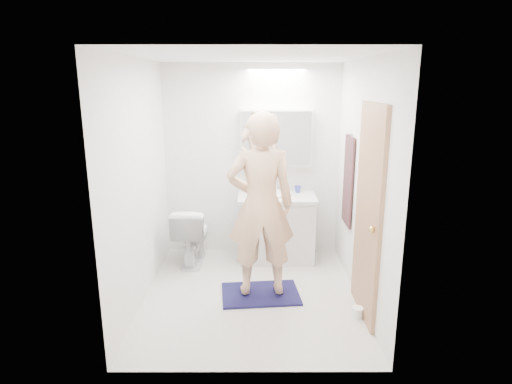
{
  "coord_description": "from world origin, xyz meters",
  "views": [
    {
      "loc": [
        0.04,
        -4.11,
        2.17
      ],
      "look_at": [
        0.05,
        0.25,
        1.05
      ],
      "focal_mm": 30.14,
      "sensor_mm": 36.0,
      "label": 1
    }
  ],
  "objects_px": {
    "medicine_cabinet": "(276,138)",
    "person": "(261,205)",
    "vanity_cabinet": "(277,229)",
    "soap_bottle_b": "(265,185)",
    "soap_bottle_a": "(250,183)",
    "toilet": "(192,235)",
    "toothbrush_cup": "(298,189)",
    "toilet_paper_roll": "(358,312)"
  },
  "relations": [
    {
      "from": "medicine_cabinet",
      "to": "toilet_paper_roll",
      "type": "xyz_separation_m",
      "value": [
        0.72,
        -1.63,
        -1.45
      ]
    },
    {
      "from": "toothbrush_cup",
      "to": "soap_bottle_a",
      "type": "bearing_deg",
      "value": -179.04
    },
    {
      "from": "person",
      "to": "soap_bottle_a",
      "type": "height_order",
      "value": "person"
    },
    {
      "from": "toilet",
      "to": "soap_bottle_b",
      "type": "bearing_deg",
      "value": -159.01
    },
    {
      "from": "person",
      "to": "toothbrush_cup",
      "type": "xyz_separation_m",
      "value": [
        0.48,
        1.14,
        -0.12
      ]
    },
    {
      "from": "toilet",
      "to": "soap_bottle_b",
      "type": "height_order",
      "value": "soap_bottle_b"
    },
    {
      "from": "vanity_cabinet",
      "to": "soap_bottle_a",
      "type": "bearing_deg",
      "value": 155.59
    },
    {
      "from": "vanity_cabinet",
      "to": "soap_bottle_a",
      "type": "xyz_separation_m",
      "value": [
        -0.33,
        0.15,
        0.55
      ]
    },
    {
      "from": "person",
      "to": "toothbrush_cup",
      "type": "relative_size",
      "value": 20.99
    },
    {
      "from": "soap_bottle_a",
      "to": "toothbrush_cup",
      "type": "distance_m",
      "value": 0.6
    },
    {
      "from": "soap_bottle_b",
      "to": "toothbrush_cup",
      "type": "bearing_deg",
      "value": -2.77
    },
    {
      "from": "toilet",
      "to": "toilet_paper_roll",
      "type": "height_order",
      "value": "toilet"
    },
    {
      "from": "vanity_cabinet",
      "to": "soap_bottle_b",
      "type": "relative_size",
      "value": 5.11
    },
    {
      "from": "vanity_cabinet",
      "to": "soap_bottle_b",
      "type": "distance_m",
      "value": 0.57
    },
    {
      "from": "vanity_cabinet",
      "to": "toothbrush_cup",
      "type": "height_order",
      "value": "toothbrush_cup"
    },
    {
      "from": "toilet_paper_roll",
      "to": "toilet",
      "type": "bearing_deg",
      "value": 143.28
    },
    {
      "from": "medicine_cabinet",
      "to": "toothbrush_cup",
      "type": "height_order",
      "value": "medicine_cabinet"
    },
    {
      "from": "toilet",
      "to": "toothbrush_cup",
      "type": "height_order",
      "value": "toothbrush_cup"
    },
    {
      "from": "person",
      "to": "toilet",
      "type": "bearing_deg",
      "value": -51.52
    },
    {
      "from": "person",
      "to": "soap_bottle_b",
      "type": "relative_size",
      "value": 10.59
    },
    {
      "from": "medicine_cabinet",
      "to": "soap_bottle_a",
      "type": "relative_size",
      "value": 3.53
    },
    {
      "from": "person",
      "to": "soap_bottle_a",
      "type": "relative_size",
      "value": 7.48
    },
    {
      "from": "vanity_cabinet",
      "to": "toilet",
      "type": "distance_m",
      "value": 1.05
    },
    {
      "from": "medicine_cabinet",
      "to": "person",
      "type": "bearing_deg",
      "value": -99.72
    },
    {
      "from": "medicine_cabinet",
      "to": "toilet",
      "type": "bearing_deg",
      "value": -162.57
    },
    {
      "from": "vanity_cabinet",
      "to": "soap_bottle_a",
      "type": "relative_size",
      "value": 3.61
    },
    {
      "from": "toothbrush_cup",
      "to": "toilet_paper_roll",
      "type": "height_order",
      "value": "toothbrush_cup"
    },
    {
      "from": "toilet",
      "to": "person",
      "type": "bearing_deg",
      "value": 136.77
    },
    {
      "from": "toothbrush_cup",
      "to": "person",
      "type": "bearing_deg",
      "value": -112.85
    },
    {
      "from": "soap_bottle_a",
      "to": "soap_bottle_b",
      "type": "bearing_deg",
      "value": 9.25
    },
    {
      "from": "soap_bottle_a",
      "to": "toilet_paper_roll",
      "type": "distance_m",
      "value": 2.08
    },
    {
      "from": "vanity_cabinet",
      "to": "person",
      "type": "bearing_deg",
      "value": -102.24
    },
    {
      "from": "person",
      "to": "toilet_paper_roll",
      "type": "relative_size",
      "value": 16.94
    },
    {
      "from": "toilet",
      "to": "soap_bottle_a",
      "type": "bearing_deg",
      "value": -156.82
    },
    {
      "from": "medicine_cabinet",
      "to": "toilet_paper_roll",
      "type": "bearing_deg",
      "value": -66.31
    },
    {
      "from": "soap_bottle_b",
      "to": "toilet_paper_roll",
      "type": "distance_m",
      "value": 2.01
    },
    {
      "from": "vanity_cabinet",
      "to": "soap_bottle_b",
      "type": "height_order",
      "value": "soap_bottle_b"
    },
    {
      "from": "medicine_cabinet",
      "to": "toilet",
      "type": "height_order",
      "value": "medicine_cabinet"
    },
    {
      "from": "medicine_cabinet",
      "to": "soap_bottle_b",
      "type": "distance_m",
      "value": 0.61
    },
    {
      "from": "toilet",
      "to": "person",
      "type": "distance_m",
      "value": 1.35
    },
    {
      "from": "person",
      "to": "soap_bottle_b",
      "type": "bearing_deg",
      "value": -98.75
    },
    {
      "from": "vanity_cabinet",
      "to": "medicine_cabinet",
      "type": "xyz_separation_m",
      "value": [
        -0.01,
        0.21,
        1.11
      ]
    }
  ]
}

